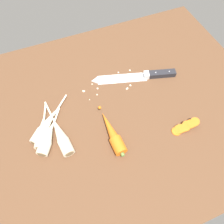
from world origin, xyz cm
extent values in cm
cube|color=brown|center=(0.00, 0.00, -2.00)|extent=(120.00, 90.00, 4.00)
cube|color=silver|center=(10.11, 12.03, 0.25)|extent=(20.44, 9.77, 0.50)
cone|color=silver|center=(-0.66, 15.14, 0.25)|extent=(3.98, 4.64, 3.96)
cube|color=silver|center=(19.71, 9.26, 1.10)|extent=(2.74, 3.38, 2.20)
cube|color=#232328|center=(25.96, 7.46, 1.10)|extent=(11.35, 5.74, 2.20)
sphere|color=silver|center=(23.27, 8.24, 2.20)|extent=(0.50, 0.50, 0.50)
sphere|color=silver|center=(28.65, 6.68, 2.20)|extent=(0.50, 0.50, 0.50)
cylinder|color=orange|center=(-3.01, -14.98, 2.10)|extent=(4.42, 5.84, 4.20)
cone|color=orange|center=(-3.27, -8.17, 2.10)|extent=(4.52, 13.77, 3.99)
sphere|color=orange|center=(-3.63, 1.10, 2.10)|extent=(1.20, 1.20, 1.20)
cylinder|color=#5B7F3D|center=(-2.87, -18.41, 2.10)|extent=(1.24, 1.05, 1.20)
cylinder|color=beige|center=(-26.07, -6.77, 2.00)|extent=(5.67, 5.78, 4.00)
cone|color=beige|center=(-22.91, -1.67, 2.00)|extent=(7.27, 8.53, 3.80)
cylinder|color=beige|center=(-19.67, 3.55, 1.10)|extent=(4.97, 7.43, 0.70)
cylinder|color=#7A6647|center=(-27.21, -8.60, 2.00)|extent=(2.54, 1.73, 2.80)
cylinder|color=beige|center=(-26.81, -2.12, 2.00)|extent=(6.43, 6.46, 4.00)
cone|color=beige|center=(-21.89, 3.01, 2.00)|extent=(9.04, 9.20, 3.80)
cylinder|color=beige|center=(-16.85, 8.26, 1.10)|extent=(7.32, 7.59, 0.70)
cylinder|color=#7A6647|center=(-28.59, -3.97, 2.00)|extent=(2.23, 2.16, 2.80)
cylinder|color=beige|center=(-19.12, -8.99, 2.00)|extent=(4.67, 5.96, 4.00)
cone|color=beige|center=(-20.10, -1.42, 2.00)|extent=(5.02, 10.17, 3.80)
cylinder|color=beige|center=(-21.10, 6.34, 1.10)|extent=(2.05, 10.57, 0.70)
cylinder|color=#7A6647|center=(-18.77, -11.71, 2.00)|extent=(2.82, 0.66, 2.80)
cylinder|color=beige|center=(-26.53, -4.27, 2.00)|extent=(5.08, 5.19, 4.00)
cone|color=beige|center=(-24.77, 1.25, 2.00)|extent=(5.87, 8.22, 3.80)
cylinder|color=beige|center=(-22.97, 6.91, 1.10)|extent=(3.10, 7.86, 0.70)
cylinder|color=#7A6647|center=(-27.17, -6.26, 2.00)|extent=(2.76, 1.14, 2.80)
cylinder|color=orange|center=(18.37, -17.10, 0.35)|extent=(3.26, 3.26, 0.70)
cylinder|color=orange|center=(19.34, -16.93, 0.60)|extent=(3.31, 3.27, 1.90)
cylinder|color=orange|center=(20.01, -16.95, 0.84)|extent=(3.31, 3.26, 1.81)
cylinder|color=orange|center=(20.71, -17.23, 1.09)|extent=(3.03, 2.95, 1.57)
cylinder|color=orange|center=(21.83, -17.21, 1.33)|extent=(3.26, 3.26, 2.04)
cylinder|color=orange|center=(22.45, -16.74, 1.57)|extent=(3.10, 3.03, 1.69)
cylinder|color=orange|center=(23.77, -17.01, 1.82)|extent=(3.18, 3.14, 1.90)
cylinder|color=orange|center=(24.51, -17.14, 2.06)|extent=(3.00, 2.94, 1.69)
cylinder|color=orange|center=(25.33, -17.00, 2.31)|extent=(3.21, 3.16, 1.82)
sphere|color=beige|center=(-0.98, 11.02, 0.37)|extent=(0.75, 0.75, 0.75)
sphere|color=beige|center=(6.99, 15.18, 0.27)|extent=(0.55, 0.55, 0.55)
sphere|color=beige|center=(-2.20, 8.29, 0.31)|extent=(0.62, 0.62, 0.62)
sphere|color=beige|center=(11.80, 7.59, 0.42)|extent=(0.85, 0.85, 0.85)
sphere|color=beige|center=(9.97, 15.58, 0.35)|extent=(0.70, 0.70, 0.70)
sphere|color=beige|center=(-2.28, 13.94, 0.30)|extent=(0.60, 0.60, 0.60)
sphere|color=beige|center=(6.63, 11.04, 0.39)|extent=(0.77, 0.77, 0.77)
sphere|color=beige|center=(14.88, 14.89, 0.40)|extent=(0.80, 0.80, 0.80)
sphere|color=beige|center=(9.73, 6.47, 0.36)|extent=(0.72, 0.72, 0.72)
sphere|color=beige|center=(11.96, 7.51, 0.30)|extent=(0.59, 0.59, 0.59)
sphere|color=beige|center=(10.13, 6.69, 0.41)|extent=(0.82, 0.82, 0.82)
sphere|color=beige|center=(13.43, 12.54, 0.40)|extent=(0.79, 0.79, 0.79)
sphere|color=beige|center=(-5.67, 7.16, 0.22)|extent=(0.43, 0.43, 0.43)
sphere|color=beige|center=(-6.38, 11.78, 0.41)|extent=(0.83, 0.83, 0.83)
sphere|color=beige|center=(12.67, 12.56, 0.24)|extent=(0.48, 0.48, 0.48)
sphere|color=beige|center=(-6.75, 12.04, 0.37)|extent=(0.74, 0.74, 0.74)
camera|label=1|loc=(-14.38, -37.74, 67.33)|focal=33.57mm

